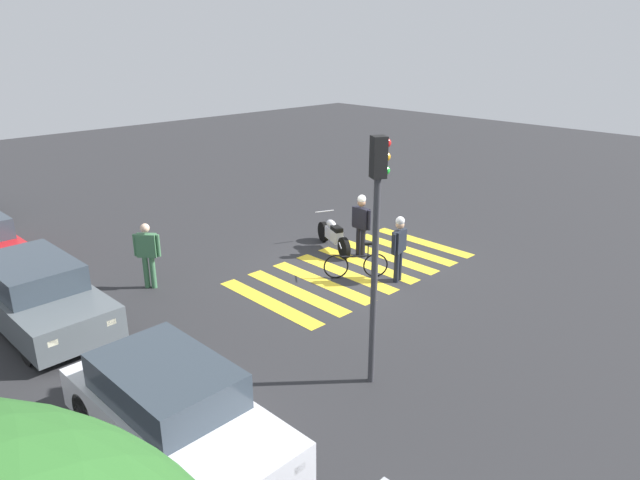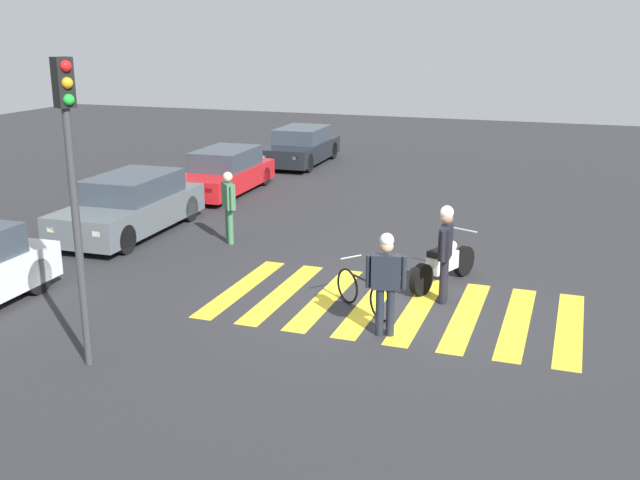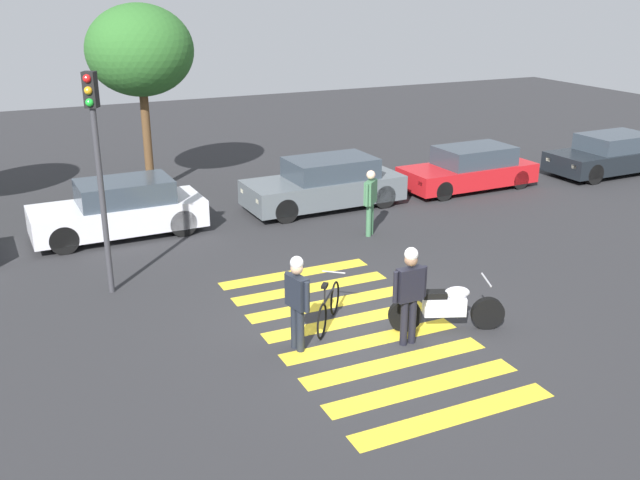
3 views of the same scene
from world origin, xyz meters
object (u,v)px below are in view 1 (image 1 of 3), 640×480
(officer_on_foot, at_px, (361,221))
(car_grey_coupe, at_px, (37,294))
(police_motorcycle, at_px, (333,235))
(pedestrian_bystander, at_px, (147,251))
(traffic_light_pole, at_px, (377,227))
(officer_by_motorcycle, at_px, (399,244))
(car_white_van, at_px, (174,411))
(leaning_bicycle, at_px, (356,265))

(officer_on_foot, relative_size, car_grey_coupe, 0.40)
(police_motorcycle, bearing_deg, officer_on_foot, -169.34)
(pedestrian_bystander, xyz_separation_m, traffic_light_pole, (-6.83, -0.93, 2.09))
(officer_on_foot, xyz_separation_m, pedestrian_bystander, (2.27, 5.62, -0.10))
(police_motorcycle, height_order, officer_on_foot, officer_on_foot)
(police_motorcycle, bearing_deg, officer_by_motorcycle, 170.81)
(officer_by_motorcycle, xyz_separation_m, car_grey_coupe, (4.21, 7.73, -0.34))
(car_white_van, bearing_deg, car_grey_coupe, 0.21)
(officer_on_foot, height_order, traffic_light_pole, traffic_light_pole)
(police_motorcycle, distance_m, leaning_bicycle, 2.25)
(officer_on_foot, bearing_deg, leaning_bicycle, 128.01)
(police_motorcycle, height_order, leaning_bicycle, police_motorcycle)
(police_motorcycle, distance_m, traffic_light_pole, 7.60)
(officer_on_foot, relative_size, officer_by_motorcycle, 1.04)
(car_grey_coupe, bearing_deg, officer_on_foot, -105.21)
(police_motorcycle, relative_size, car_grey_coupe, 0.45)
(car_white_van, bearing_deg, leaning_bicycle, -69.39)
(car_white_van, bearing_deg, officer_by_motorcycle, -77.30)
(police_motorcycle, xyz_separation_m, officer_by_motorcycle, (-2.88, 0.47, 0.59))
(leaning_bicycle, relative_size, car_white_van, 0.31)
(leaning_bicycle, bearing_deg, police_motorcycle, -29.36)
(car_white_van, relative_size, traffic_light_pole, 0.95)
(leaning_bicycle, xyz_separation_m, car_grey_coupe, (3.28, 7.10, 0.33))
(traffic_light_pole, bearing_deg, car_white_van, 76.34)
(leaning_bicycle, bearing_deg, pedestrian_bystander, 52.95)
(officer_on_foot, distance_m, traffic_light_pole, 6.84)
(pedestrian_bystander, height_order, traffic_light_pole, traffic_light_pole)
(car_grey_coupe, distance_m, traffic_light_pole, 8.12)
(police_motorcycle, distance_m, car_white_van, 9.40)
(leaning_bicycle, bearing_deg, car_white_van, 110.61)
(officer_by_motorcycle, distance_m, car_white_van, 7.91)
(leaning_bicycle, relative_size, car_grey_coupe, 0.30)
(police_motorcycle, xyz_separation_m, pedestrian_bystander, (1.31, 5.44, 0.56))
(officer_by_motorcycle, distance_m, pedestrian_bystander, 6.51)
(leaning_bicycle, xyz_separation_m, traffic_light_pole, (-3.55, 3.41, 2.72))
(police_motorcycle, height_order, pedestrian_bystander, pedestrian_bystander)
(officer_by_motorcycle, relative_size, traffic_light_pole, 0.39)
(leaning_bicycle, bearing_deg, traffic_light_pole, 136.13)
(traffic_light_pole, bearing_deg, officer_on_foot, -45.89)
(pedestrian_bystander, bearing_deg, leaning_bicycle, -127.05)
(car_white_van, height_order, traffic_light_pole, traffic_light_pole)
(car_grey_coupe, bearing_deg, traffic_light_pole, -151.67)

